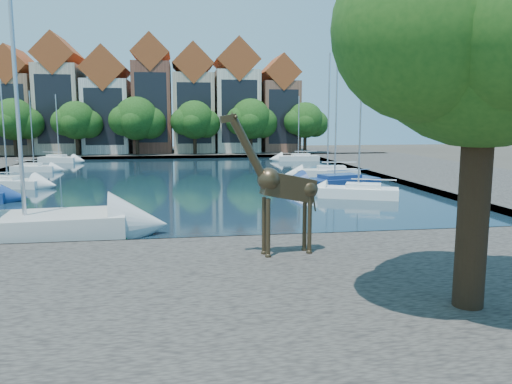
# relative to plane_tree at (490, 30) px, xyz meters

# --- Properties ---
(ground) EXTENTS (160.00, 160.00, 0.00)m
(ground) POSITION_rel_plane_tree_xyz_m (-7.62, 9.01, -7.67)
(ground) COLOR #38332B
(ground) RESTS_ON ground
(water_basin) EXTENTS (38.00, 50.00, 0.08)m
(water_basin) POSITION_rel_plane_tree_xyz_m (-7.62, 33.01, -7.63)
(water_basin) COLOR black
(water_basin) RESTS_ON ground
(near_quay) EXTENTS (50.00, 14.00, 0.50)m
(near_quay) POSITION_rel_plane_tree_xyz_m (-7.62, 2.01, -7.42)
(near_quay) COLOR #4D4A43
(near_quay) RESTS_ON ground
(far_quay) EXTENTS (60.00, 16.00, 0.50)m
(far_quay) POSITION_rel_plane_tree_xyz_m (-7.62, 65.01, -7.42)
(far_quay) COLOR #4D4A43
(far_quay) RESTS_ON ground
(right_quay) EXTENTS (14.00, 52.00, 0.50)m
(right_quay) POSITION_rel_plane_tree_xyz_m (17.38, 33.01, -7.42)
(right_quay) COLOR #4D4A43
(right_quay) RESTS_ON ground
(plane_tree) EXTENTS (8.32, 6.40, 10.62)m
(plane_tree) POSITION_rel_plane_tree_xyz_m (0.00, 0.00, 0.00)
(plane_tree) COLOR #332114
(plane_tree) RESTS_ON near_quay
(townhouse_west_end) EXTENTS (5.44, 9.18, 14.93)m
(townhouse_west_end) POSITION_rel_plane_tree_xyz_m (-30.62, 64.99, -0.31)
(townhouse_west_end) COLOR #936C50
(townhouse_west_end) RESTS_ON far_quay
(townhouse_west_mid) EXTENTS (5.94, 9.18, 16.79)m
(townhouse_west_mid) POSITION_rel_plane_tree_xyz_m (-24.62, 64.99, 0.56)
(townhouse_west_mid) COLOR #BDAC91
(townhouse_west_mid) RESTS_ON far_quay
(townhouse_west_inner) EXTENTS (6.43, 9.18, 15.15)m
(townhouse_west_inner) POSITION_rel_plane_tree_xyz_m (-18.12, 64.99, -0.32)
(townhouse_west_inner) COLOR silver
(townhouse_west_inner) RESTS_ON far_quay
(townhouse_center) EXTENTS (5.44, 9.18, 16.93)m
(townhouse_center) POSITION_rel_plane_tree_xyz_m (-11.62, 64.99, 0.69)
(townhouse_center) COLOR brown
(townhouse_center) RESTS_ON far_quay
(townhouse_east_inner) EXTENTS (5.94, 9.18, 15.79)m
(townhouse_east_inner) POSITION_rel_plane_tree_xyz_m (-5.62, 64.99, 0.06)
(townhouse_east_inner) COLOR tan
(townhouse_east_inner) RESTS_ON far_quay
(townhouse_east_mid) EXTENTS (6.43, 9.18, 16.65)m
(townhouse_east_mid) POSITION_rel_plane_tree_xyz_m (0.88, 64.99, 0.43)
(townhouse_east_mid) COLOR beige
(townhouse_east_mid) RESTS_ON far_quay
(townhouse_east_end) EXTENTS (5.44, 9.18, 14.43)m
(townhouse_east_end) POSITION_rel_plane_tree_xyz_m (7.38, 64.99, -0.56)
(townhouse_east_end) COLOR brown
(townhouse_east_end) RESTS_ON far_quay
(far_tree_far_west) EXTENTS (7.28, 5.60, 7.68)m
(far_tree_far_west) POSITION_rel_plane_tree_xyz_m (-29.51, 59.50, -2.49)
(far_tree_far_west) COLOR #332114
(far_tree_far_west) RESTS_ON far_quay
(far_tree_west) EXTENTS (6.76, 5.20, 7.36)m
(far_tree_west) POSITION_rel_plane_tree_xyz_m (-21.52, 59.50, -2.60)
(far_tree_west) COLOR #332114
(far_tree_west) RESTS_ON far_quay
(far_tree_mid_west) EXTENTS (7.80, 6.00, 8.00)m
(far_tree_mid_west) POSITION_rel_plane_tree_xyz_m (-13.51, 59.50, -2.38)
(far_tree_mid_west) COLOR #332114
(far_tree_mid_west) RESTS_ON far_quay
(far_tree_mid_east) EXTENTS (7.02, 5.40, 7.52)m
(far_tree_mid_east) POSITION_rel_plane_tree_xyz_m (-5.52, 59.50, -2.54)
(far_tree_mid_east) COLOR #332114
(far_tree_mid_east) RESTS_ON far_quay
(far_tree_east) EXTENTS (7.54, 5.80, 7.84)m
(far_tree_east) POSITION_rel_plane_tree_xyz_m (2.49, 59.50, -2.43)
(far_tree_east) COLOR #332114
(far_tree_east) RESTS_ON far_quay
(far_tree_far_east) EXTENTS (6.76, 5.20, 7.36)m
(far_tree_far_east) POSITION_rel_plane_tree_xyz_m (10.48, 59.50, -2.60)
(far_tree_far_east) COLOR #332114
(far_tree_far_east) RESTS_ON far_quay
(giraffe_statue) EXTENTS (3.61, 0.99, 5.16)m
(giraffe_statue) POSITION_rel_plane_tree_xyz_m (-4.06, 5.82, -4.64)
(giraffe_statue) COLOR #3C2F1E
(giraffe_statue) RESTS_ON near_quay
(sailboat_left_c) EXTENTS (6.03, 3.43, 8.42)m
(sailboat_left_c) POSITION_rel_plane_tree_xyz_m (-21.27, 29.81, -7.11)
(sailboat_left_c) COLOR silver
(sailboat_left_c) RESTS_ON water_basin
(sailboat_left_d) EXTENTS (4.59, 2.25, 8.18)m
(sailboat_left_d) POSITION_rel_plane_tree_xyz_m (-22.62, 42.11, -7.10)
(sailboat_left_d) COLOR white
(sailboat_left_d) RESTS_ON water_basin
(sailboat_left_e) EXTENTS (5.17, 3.27, 8.34)m
(sailboat_left_e) POSITION_rel_plane_tree_xyz_m (-22.62, 53.01, -7.05)
(sailboat_left_e) COLOR silver
(sailboat_left_e) RESTS_ON water_basin
(sailboat_right_a) EXTENTS (5.66, 3.80, 9.91)m
(sailboat_right_a) POSITION_rel_plane_tree_xyz_m (4.38, 20.69, -7.04)
(sailboat_right_a) COLOR white
(sailboat_right_a) RESTS_ON water_basin
(sailboat_right_b) EXTENTS (7.50, 4.17, 10.65)m
(sailboat_right_b) POSITION_rel_plane_tree_xyz_m (4.38, 26.04, -7.05)
(sailboat_right_b) COLOR navy
(sailboat_right_b) RESTS_ON water_basin
(sailboat_right_c) EXTENTS (5.89, 2.76, 11.16)m
(sailboat_right_c) POSITION_rel_plane_tree_xyz_m (5.57, 31.99, -6.95)
(sailboat_right_c) COLOR silver
(sailboat_right_c) RESTS_ON water_basin
(sailboat_right_d) EXTENTS (5.33, 2.01, 8.25)m
(sailboat_right_d) POSITION_rel_plane_tree_xyz_m (7.38, 51.04, -7.09)
(sailboat_right_d) COLOR silver
(sailboat_right_d) RESTS_ON water_basin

